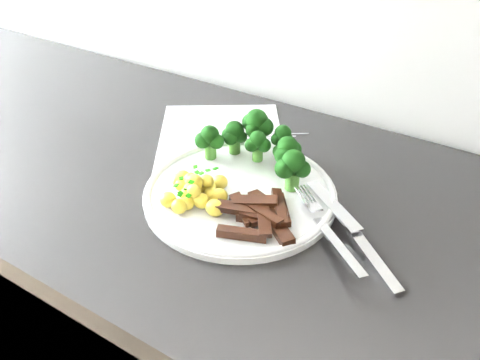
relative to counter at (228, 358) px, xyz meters
The scene contains 8 objects.
counter is the anchor object (origin of this frame).
recipe_paper 0.45m from the counter, 126.41° to the left, with size 0.35×0.38×0.00m.
plate 0.45m from the counter, 17.91° to the right, with size 0.29×0.29×0.02m.
broccoli 0.49m from the counter, 69.32° to the left, with size 0.20×0.12×0.08m.
potatoes 0.47m from the counter, 97.14° to the right, with size 0.11×0.10×0.04m.
beef_strips 0.47m from the counter, 29.95° to the right, with size 0.13×0.13×0.03m.
fork 0.49m from the counter, 10.73° to the right, with size 0.15×0.14×0.02m.
knife 0.50m from the counter, ahead, with size 0.19×0.16×0.02m.
Camera 1 is at (0.24, 1.18, 1.31)m, focal length 36.47 mm.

